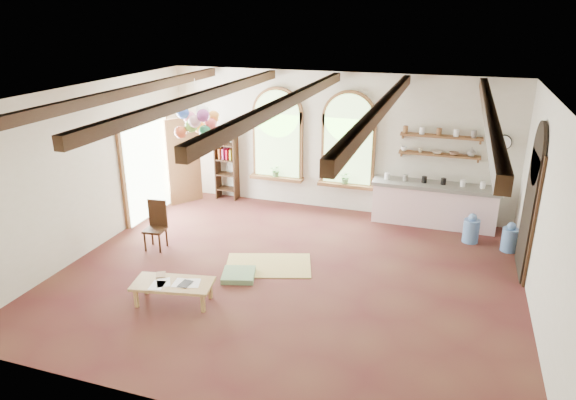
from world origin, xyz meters
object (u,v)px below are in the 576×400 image
at_px(balloon_cluster, 197,121).
at_px(coffee_table, 173,285).
at_px(kitchen_counter, 434,204).
at_px(side_chair, 156,235).

bearing_deg(balloon_cluster, coffee_table, -71.88).
xyz_separation_m(coffee_table, balloon_cluster, (-0.94, 2.87, 2.03)).
bearing_deg(kitchen_counter, side_chair, -149.86).
distance_m(coffee_table, side_chair, 2.17).
bearing_deg(side_chair, balloon_cluster, 70.03).
xyz_separation_m(kitchen_counter, balloon_cluster, (-4.70, -1.80, 1.87)).
xyz_separation_m(coffee_table, side_chair, (-1.37, 1.69, -0.04)).
bearing_deg(side_chair, kitchen_counter, 30.14).
distance_m(side_chair, balloon_cluster, 2.42).
height_order(kitchen_counter, balloon_cluster, balloon_cluster).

